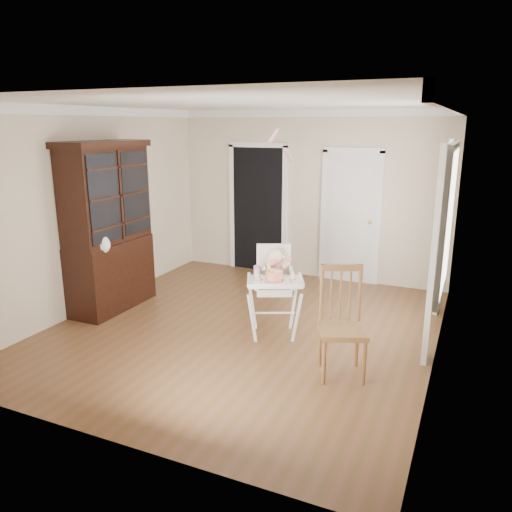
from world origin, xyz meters
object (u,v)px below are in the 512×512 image
at_px(high_chair, 274,281).
at_px(china_cabinet, 108,227).
at_px(dining_chair, 342,326).
at_px(cake, 275,276).
at_px(sippy_cup, 257,271).

bearing_deg(high_chair, china_cabinet, 156.21).
xyz_separation_m(china_cabinet, dining_chair, (3.38, -0.60, -0.62)).
height_order(cake, sippy_cup, sippy_cup).
distance_m(high_chair, china_cabinet, 2.44).
distance_m(china_cabinet, dining_chair, 3.49).
distance_m(high_chair, sippy_cup, 0.29).
height_order(sippy_cup, dining_chair, dining_chair).
xyz_separation_m(high_chair, sippy_cup, (-0.14, -0.20, 0.16)).
bearing_deg(sippy_cup, china_cabinet, 175.58).
height_order(cake, dining_chair, dining_chair).
distance_m(cake, china_cabinet, 2.53).
bearing_deg(china_cabinet, dining_chair, -10.01).
relative_size(cake, dining_chair, 0.22).
bearing_deg(high_chair, sippy_cup, -149.42).
xyz_separation_m(high_chair, dining_chair, (0.98, -0.62, -0.17)).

